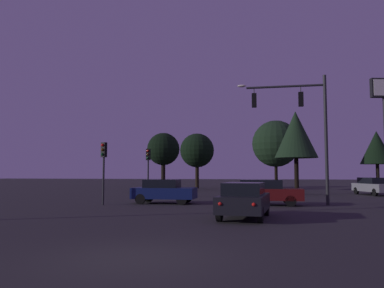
{
  "coord_description": "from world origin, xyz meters",
  "views": [
    {
      "loc": [
        2.89,
        -8.35,
        1.93
      ],
      "look_at": [
        -1.5,
        15.26,
        3.76
      ],
      "focal_mm": 35.57,
      "sensor_mm": 36.0,
      "label": 1
    }
  ],
  "objects_px": {
    "traffic_signal_mast_arm": "(302,118)",
    "tree_right_cluster": "(296,135)",
    "car_crossing_right": "(164,191)",
    "tree_behind_sign": "(276,144)",
    "car_far_lane": "(374,186)",
    "car_crossing_left": "(263,192)",
    "tree_center_horizon": "(163,149)",
    "tree_left_far": "(377,148)",
    "traffic_light_corner_left": "(148,163)",
    "car_nearside_lane": "(244,200)",
    "tree_lot_edge": "(197,151)",
    "traffic_light_corner_right": "(104,160)"
  },
  "relations": [
    {
      "from": "car_nearside_lane",
      "to": "tree_center_horizon",
      "type": "xyz_separation_m",
      "value": [
        -9.85,
        23.61,
        3.69
      ]
    },
    {
      "from": "traffic_light_corner_right",
      "to": "car_crossing_left",
      "type": "distance_m",
      "value": 9.82
    },
    {
      "from": "car_crossing_right",
      "to": "car_far_lane",
      "type": "height_order",
      "value": "same"
    },
    {
      "from": "traffic_light_corner_left",
      "to": "traffic_signal_mast_arm",
      "type": "bearing_deg",
      "value": -21.85
    },
    {
      "from": "traffic_light_corner_right",
      "to": "car_crossing_right",
      "type": "bearing_deg",
      "value": 28.35
    },
    {
      "from": "car_far_lane",
      "to": "tree_left_far",
      "type": "height_order",
      "value": "tree_left_far"
    },
    {
      "from": "car_crossing_left",
      "to": "tree_behind_sign",
      "type": "relative_size",
      "value": 0.6
    },
    {
      "from": "tree_behind_sign",
      "to": "tree_center_horizon",
      "type": "bearing_deg",
      "value": -167.92
    },
    {
      "from": "car_crossing_left",
      "to": "tree_behind_sign",
      "type": "xyz_separation_m",
      "value": [
        1.44,
        19.34,
        4.34
      ]
    },
    {
      "from": "traffic_signal_mast_arm",
      "to": "car_crossing_right",
      "type": "relative_size",
      "value": 1.98
    },
    {
      "from": "traffic_signal_mast_arm",
      "to": "tree_left_far",
      "type": "bearing_deg",
      "value": 64.55
    },
    {
      "from": "car_crossing_right",
      "to": "tree_center_horizon",
      "type": "xyz_separation_m",
      "value": [
        -4.45,
        16.59,
        3.69
      ]
    },
    {
      "from": "traffic_light_corner_right",
      "to": "tree_left_far",
      "type": "relative_size",
      "value": 0.57
    },
    {
      "from": "car_crossing_left",
      "to": "car_crossing_right",
      "type": "distance_m",
      "value": 6.19
    },
    {
      "from": "car_far_lane",
      "to": "car_crossing_left",
      "type": "bearing_deg",
      "value": -127.71
    },
    {
      "from": "car_crossing_left",
      "to": "traffic_light_corner_left",
      "type": "bearing_deg",
      "value": 148.54
    },
    {
      "from": "traffic_light_corner_right",
      "to": "car_far_lane",
      "type": "xyz_separation_m",
      "value": [
        18.97,
        13.88,
        -1.9
      ]
    },
    {
      "from": "traffic_light_corner_right",
      "to": "tree_center_horizon",
      "type": "relative_size",
      "value": 0.6
    },
    {
      "from": "tree_left_far",
      "to": "tree_center_horizon",
      "type": "height_order",
      "value": "tree_left_far"
    },
    {
      "from": "traffic_signal_mast_arm",
      "to": "car_crossing_right",
      "type": "xyz_separation_m",
      "value": [
        -8.65,
        -0.72,
        -4.56
      ]
    },
    {
      "from": "traffic_signal_mast_arm",
      "to": "tree_behind_sign",
      "type": "relative_size",
      "value": 1.03
    },
    {
      "from": "traffic_signal_mast_arm",
      "to": "tree_right_cluster",
      "type": "height_order",
      "value": "traffic_signal_mast_arm"
    },
    {
      "from": "traffic_light_corner_right",
      "to": "tree_left_far",
      "type": "height_order",
      "value": "tree_left_far"
    },
    {
      "from": "traffic_light_corner_right",
      "to": "tree_right_cluster",
      "type": "xyz_separation_m",
      "value": [
        12.45,
        13.3,
        2.64
      ]
    },
    {
      "from": "tree_right_cluster",
      "to": "car_far_lane",
      "type": "bearing_deg",
      "value": 5.03
    },
    {
      "from": "tree_behind_sign",
      "to": "tree_center_horizon",
      "type": "distance_m",
      "value": 12.36
    },
    {
      "from": "car_nearside_lane",
      "to": "tree_lot_edge",
      "type": "relative_size",
      "value": 0.63
    },
    {
      "from": "traffic_light_corner_left",
      "to": "tree_lot_edge",
      "type": "xyz_separation_m",
      "value": [
        0.77,
        18.21,
        1.99
      ]
    },
    {
      "from": "car_nearside_lane",
      "to": "tree_right_cluster",
      "type": "relative_size",
      "value": 0.58
    },
    {
      "from": "traffic_signal_mast_arm",
      "to": "tree_right_cluster",
      "type": "bearing_deg",
      "value": 87.39
    },
    {
      "from": "car_crossing_right",
      "to": "traffic_light_corner_left",
      "type": "bearing_deg",
      "value": 116.93
    },
    {
      "from": "tree_behind_sign",
      "to": "tree_right_cluster",
      "type": "relative_size",
      "value": 1.03
    },
    {
      "from": "traffic_light_corner_left",
      "to": "tree_left_far",
      "type": "xyz_separation_m",
      "value": [
        21.45,
        16.77,
        2.02
      ]
    },
    {
      "from": "car_crossing_right",
      "to": "tree_behind_sign",
      "type": "relative_size",
      "value": 0.52
    },
    {
      "from": "car_crossing_right",
      "to": "traffic_signal_mast_arm",
      "type": "bearing_deg",
      "value": 4.75
    },
    {
      "from": "car_far_lane",
      "to": "tree_left_far",
      "type": "distance_m",
      "value": 11.14
    },
    {
      "from": "traffic_light_corner_right",
      "to": "tree_lot_edge",
      "type": "xyz_separation_m",
      "value": [
        1.42,
        25.25,
        2.02
      ]
    },
    {
      "from": "traffic_light_corner_left",
      "to": "car_far_lane",
      "type": "relative_size",
      "value": 0.8
    },
    {
      "from": "car_crossing_left",
      "to": "tree_right_cluster",
      "type": "xyz_separation_m",
      "value": [
        2.95,
        11.68,
        4.54
      ]
    },
    {
      "from": "traffic_light_corner_left",
      "to": "tree_right_cluster",
      "type": "distance_m",
      "value": 13.62
    },
    {
      "from": "traffic_signal_mast_arm",
      "to": "car_crossing_left",
      "type": "relative_size",
      "value": 1.72
    },
    {
      "from": "car_nearside_lane",
      "to": "car_far_lane",
      "type": "xyz_separation_m",
      "value": [
        10.26,
        19.11,
        0.0
      ]
    },
    {
      "from": "tree_left_far",
      "to": "traffic_light_corner_left",
      "type": "bearing_deg",
      "value": -141.99
    },
    {
      "from": "traffic_signal_mast_arm",
      "to": "tree_center_horizon",
      "type": "height_order",
      "value": "traffic_signal_mast_arm"
    },
    {
      "from": "traffic_light_corner_right",
      "to": "car_crossing_left",
      "type": "bearing_deg",
      "value": 9.7
    },
    {
      "from": "car_crossing_left",
      "to": "tree_right_cluster",
      "type": "height_order",
      "value": "tree_right_cluster"
    },
    {
      "from": "car_crossing_right",
      "to": "tree_lot_edge",
      "type": "height_order",
      "value": "tree_lot_edge"
    },
    {
      "from": "traffic_light_corner_left",
      "to": "tree_behind_sign",
      "type": "relative_size",
      "value": 0.5
    },
    {
      "from": "traffic_light_corner_right",
      "to": "car_crossing_left",
      "type": "relative_size",
      "value": 0.82
    },
    {
      "from": "traffic_light_corner_left",
      "to": "car_nearside_lane",
      "type": "xyz_separation_m",
      "value": [
        8.07,
        -12.28,
        -1.93
      ]
    }
  ]
}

